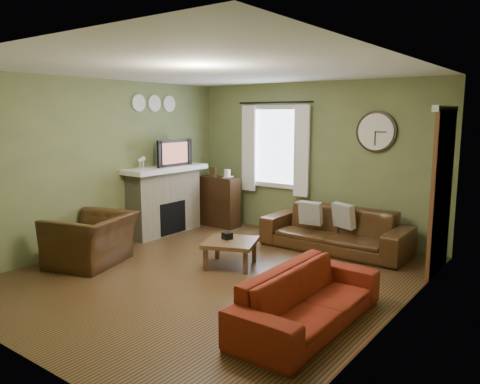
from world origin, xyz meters
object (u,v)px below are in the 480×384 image
Objects in this scene: armchair at (91,240)px; sofa_brown at (335,230)px; sofa_red at (308,298)px; coffee_table at (231,253)px; bookshelf at (219,202)px.

sofa_brown is at bearing 119.57° from armchair.
sofa_red is 2.00m from coffee_table.
armchair is at bearing 91.47° from sofa_red.
bookshelf is 2.45m from sofa_brown.
sofa_brown is 3.27× the size of coffee_table.
sofa_red is 3.35m from armchair.
sofa_red is at bearing -29.77° from coffee_table.
bookshelf is 4.35m from sofa_red.
sofa_brown reaches higher than sofa_red.
coffee_table is at bearing 60.23° from sofa_red.
coffee_table is (1.61, 1.08, -0.17)m from armchair.
armchair reaches higher than sofa_brown.
sofa_brown is 1.17× the size of sofa_red.
coffee_table is at bearing -47.09° from bookshelf.
sofa_brown is at bearing -4.59° from bookshelf.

